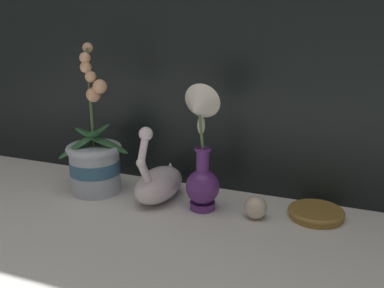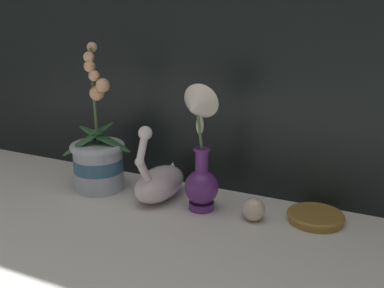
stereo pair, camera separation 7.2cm
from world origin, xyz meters
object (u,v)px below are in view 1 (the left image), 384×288
object	(u,v)px
orchid_potted_plant	(95,160)
amber_dish	(316,213)
glass_sphere	(256,207)
blue_vase	(201,158)
swan_figurine	(159,182)

from	to	relation	value
orchid_potted_plant	amber_dish	xyz separation A→B (m)	(0.57, 0.05, -0.08)
glass_sphere	amber_dish	bearing A→B (deg)	23.06
orchid_potted_plant	amber_dish	distance (m)	0.58
orchid_potted_plant	amber_dish	world-z (taller)	orchid_potted_plant
blue_vase	amber_dish	xyz separation A→B (m)	(0.27, 0.06, -0.12)
orchid_potted_plant	swan_figurine	world-z (taller)	orchid_potted_plant
amber_dish	blue_vase	bearing A→B (deg)	-166.39
glass_sphere	swan_figurine	bearing A→B (deg)	176.30
orchid_potted_plant	blue_vase	xyz separation A→B (m)	(0.30, -0.01, 0.05)
glass_sphere	amber_dish	world-z (taller)	glass_sphere
glass_sphere	amber_dish	xyz separation A→B (m)	(0.13, 0.06, -0.02)
swan_figurine	blue_vase	distance (m)	0.15
glass_sphere	orchid_potted_plant	bearing A→B (deg)	179.69
swan_figurine	orchid_potted_plant	bearing A→B (deg)	-175.45
swan_figurine	glass_sphere	size ratio (longest dim) A/B	3.81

